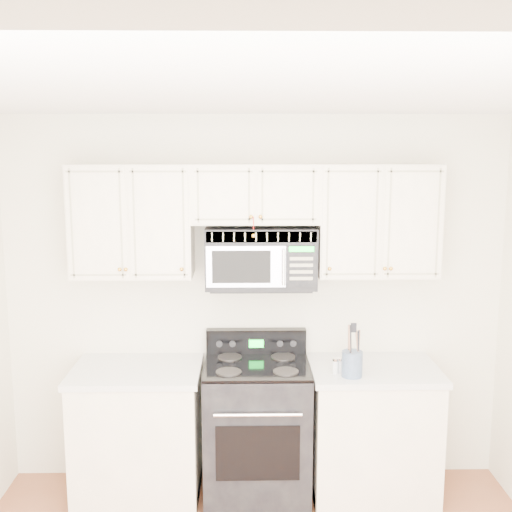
{
  "coord_description": "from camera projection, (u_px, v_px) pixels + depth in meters",
  "views": [
    {
      "loc": [
        -0.07,
        -2.68,
        2.39
      ],
      "look_at": [
        0.0,
        1.3,
        1.7
      ],
      "focal_mm": 45.0,
      "sensor_mm": 36.0,
      "label": 1
    }
  ],
  "objects": [
    {
      "name": "room",
      "position": [
        261.0,
        396.0,
        2.82
      ],
      "size": [
        3.51,
        3.51,
        2.61
      ],
      "color": "brown",
      "rests_on": "ground"
    },
    {
      "name": "base_cabinet_left",
      "position": [
        139.0,
        437.0,
        4.37
      ],
      "size": [
        0.86,
        0.65,
        0.92
      ],
      "color": "white",
      "rests_on": "ground"
    },
    {
      "name": "base_cabinet_right",
      "position": [
        372.0,
        435.0,
        4.4
      ],
      "size": [
        0.86,
        0.65,
        0.92
      ],
      "color": "white",
      "rests_on": "ground"
    },
    {
      "name": "range",
      "position": [
        257.0,
        427.0,
        4.39
      ],
      "size": [
        0.71,
        0.65,
        1.11
      ],
      "color": "black",
      "rests_on": "ground"
    },
    {
      "name": "upper_cabinets",
      "position": [
        255.0,
        215.0,
        4.28
      ],
      "size": [
        2.44,
        0.37,
        0.75
      ],
      "color": "white",
      "rests_on": "ground"
    },
    {
      "name": "microwave",
      "position": [
        261.0,
        257.0,
        4.3
      ],
      "size": [
        0.73,
        0.42,
        0.41
      ],
      "color": "black",
      "rests_on": "ground"
    },
    {
      "name": "utensil_crock",
      "position": [
        352.0,
        362.0,
        4.12
      ],
      "size": [
        0.13,
        0.13,
        0.35
      ],
      "color": "slate",
      "rests_on": "base_cabinet_right"
    },
    {
      "name": "shaker_salt",
      "position": [
        340.0,
        365.0,
        4.2
      ],
      "size": [
        0.04,
        0.04,
        0.1
      ],
      "color": "silver",
      "rests_on": "base_cabinet_right"
    },
    {
      "name": "shaker_pepper",
      "position": [
        336.0,
        366.0,
        4.18
      ],
      "size": [
        0.04,
        0.04,
        0.1
      ],
      "color": "silver",
      "rests_on": "base_cabinet_right"
    }
  ]
}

